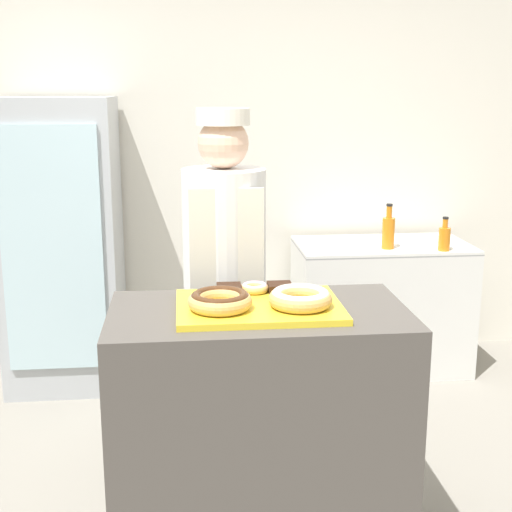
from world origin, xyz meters
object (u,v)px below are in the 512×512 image
donut_mini_center (255,287)px  baker_person (225,288)px  brownie_back_right (280,287)px  bottle_orange (444,238)px  beverage_fridge (62,244)px  donut_light_glaze (300,297)px  chest_freezer (380,305)px  donut_chocolate_glaze (220,300)px  bottle_orange_b (388,231)px  serving_tray (259,307)px  brownie_back_left (229,289)px

donut_mini_center → baker_person: baker_person is taller
brownie_back_right → baker_person: 0.49m
baker_person → bottle_orange: baker_person is taller
baker_person → beverage_fridge: (-0.89, 1.15, -0.03)m
donut_light_glaze → chest_freezer: 2.07m
donut_chocolate_glaze → baker_person: size_ratio=0.14×
bottle_orange_b → brownie_back_right: bearing=-120.6°
bottle_orange → chest_freezer: bearing=143.1°
donut_mini_center → baker_person: 0.46m
serving_tray → brownie_back_right: 0.18m
donut_light_glaze → serving_tray: bearing=160.4°
chest_freezer → bottle_orange: 0.61m
donut_mini_center → bottle_orange_b: size_ratio=0.40×
serving_tray → donut_chocolate_glaze: 0.16m
serving_tray → brownie_back_right: (0.10, 0.15, 0.03)m
serving_tray → donut_mini_center: size_ratio=5.47×
donut_mini_center → brownie_back_left: bearing=180.0°
brownie_back_left → baker_person: baker_person is taller
brownie_back_left → bottle_orange_b: 1.80m
donut_mini_center → baker_person: (-0.09, 0.43, -0.12)m
chest_freezer → donut_chocolate_glaze: bearing=-121.8°
bottle_orange → bottle_orange_b: bearing=164.0°
brownie_back_right → beverage_fridge: beverage_fridge is taller
brownie_back_left → chest_freezer: bearing=56.2°
brownie_back_left → beverage_fridge: beverage_fridge is taller
serving_tray → beverage_fridge: 2.00m
serving_tray → bottle_orange_b: (0.96, 1.60, -0.06)m
chest_freezer → bottle_orange_b: bearing=-93.8°
chest_freezer → serving_tray: bearing=-119.0°
donut_chocolate_glaze → beverage_fridge: size_ratio=0.14×
serving_tray → donut_mini_center: bearing=90.0°
donut_light_glaze → chest_freezer: size_ratio=0.22×
serving_tray → donut_mini_center: donut_mini_center is taller
donut_chocolate_glaze → brownie_back_left: 0.21m
brownie_back_right → bottle_orange_b: 1.69m
donut_chocolate_glaze → baker_person: bearing=85.0°
donut_mini_center → brownie_back_left: size_ratio=1.18×
donut_light_glaze → donut_mini_center: size_ratio=2.10×
baker_person → bottle_orange_b: bearing=44.2°
brownie_back_left → beverage_fridge: bearing=119.2°
brownie_back_left → donut_chocolate_glaze: bearing=-102.8°
donut_chocolate_glaze → brownie_back_right: donut_chocolate_glaze is taller
donut_light_glaze → brownie_back_right: bearing=102.8°
serving_tray → donut_mini_center: 0.16m
serving_tray → donut_chocolate_glaze: size_ratio=2.60×
donut_chocolate_glaze → donut_light_glaze: (0.29, 0.00, 0.00)m
chest_freezer → bottle_orange: size_ratio=5.25×
donut_chocolate_glaze → chest_freezer: (1.11, 1.79, -0.61)m
donut_mini_center → brownie_back_right: (0.10, 0.00, -0.00)m
donut_chocolate_glaze → baker_person: (0.06, 0.64, -0.14)m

